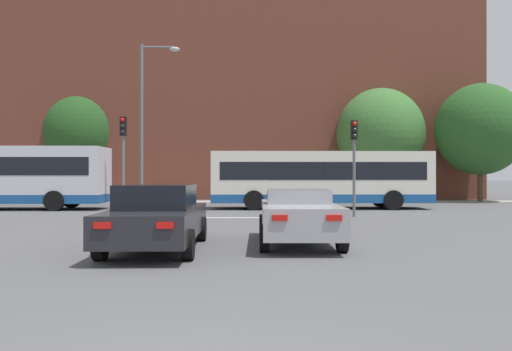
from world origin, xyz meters
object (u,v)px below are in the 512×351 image
object	(u,v)px
car_saloon_left	(158,216)
pedestrian_waiting	(285,185)
street_lamp_junction	(148,111)
pedestrian_walking_east	(340,188)
traffic_light_near_right	(354,152)
car_roadster_right	(298,216)
traffic_light_near_left	(123,149)
bus_crossing_lead	(320,178)

from	to	relation	value
car_saloon_left	pedestrian_waiting	size ratio (longest dim) A/B	2.67
street_lamp_junction	pedestrian_walking_east	bearing A→B (deg)	36.24
traffic_light_near_right	pedestrian_walking_east	size ratio (longest dim) A/B	2.52
car_saloon_left	pedestrian_walking_east	world-z (taller)	pedestrian_walking_east
car_roadster_right	pedestrian_walking_east	size ratio (longest dim) A/B	2.82
car_saloon_left	traffic_light_near_left	size ratio (longest dim) A/B	1.17
car_roadster_right	traffic_light_near_left	size ratio (longest dim) A/B	1.07
bus_crossing_lead	pedestrian_waiting	size ratio (longest dim) A/B	6.11
traffic_light_near_right	street_lamp_junction	world-z (taller)	street_lamp_junction
car_saloon_left	traffic_light_near_left	xyz separation A→B (m)	(-3.15, 9.61, 2.07)
street_lamp_junction	pedestrian_waiting	world-z (taller)	street_lamp_junction
car_roadster_right	bus_crossing_lead	world-z (taller)	bus_crossing_lead
pedestrian_waiting	street_lamp_junction	bearing A→B (deg)	-118.88
car_saloon_left	car_roadster_right	distance (m)	3.48
bus_crossing_lead	pedestrian_walking_east	size ratio (longest dim) A/B	7.07
car_roadster_right	street_lamp_junction	size ratio (longest dim) A/B	0.55
street_lamp_junction	pedestrian_waiting	distance (m)	11.70
car_roadster_right	pedestrian_walking_east	distance (m)	20.84
traffic_light_near_left	pedestrian_walking_east	world-z (taller)	traffic_light_near_left
car_saloon_left	car_roadster_right	bearing A→B (deg)	14.76
bus_crossing_lead	traffic_light_near_right	size ratio (longest dim) A/B	2.80
car_saloon_left	street_lamp_junction	size ratio (longest dim) A/B	0.60
traffic_light_near_right	traffic_light_near_left	xyz separation A→B (m)	(-9.75, 0.36, 0.11)
pedestrian_walking_east	bus_crossing_lead	bearing A→B (deg)	-21.89
street_lamp_junction	traffic_light_near_right	bearing A→B (deg)	-22.13
car_roadster_right	street_lamp_junction	world-z (taller)	street_lamp_junction
car_roadster_right	traffic_light_near_right	distance (m)	9.19
pedestrian_waiting	pedestrian_walking_east	distance (m)	3.58
traffic_light_near_left	pedestrian_waiting	size ratio (longest dim) A/B	2.28
bus_crossing_lead	pedestrian_walking_east	xyz separation A→B (m)	(2.27, 6.65, -0.66)
pedestrian_waiting	traffic_light_near_right	bearing A→B (deg)	-67.29
bus_crossing_lead	pedestrian_waiting	xyz separation A→B (m)	(-1.30, 6.74, -0.49)
bus_crossing_lead	pedestrian_walking_east	distance (m)	7.06
car_roadster_right	street_lamp_junction	distance (m)	14.30
car_roadster_right	traffic_light_near_left	world-z (taller)	traffic_light_near_left
car_saloon_left	pedestrian_waiting	bearing A→B (deg)	77.64
car_roadster_right	pedestrian_walking_east	bearing A→B (deg)	77.97
bus_crossing_lead	traffic_light_near_left	xyz separation A→B (m)	(-9.10, -4.90, 1.25)
car_saloon_left	bus_crossing_lead	distance (m)	15.70
bus_crossing_lead	street_lamp_junction	world-z (taller)	street_lamp_junction
car_saloon_left	traffic_light_near_left	world-z (taller)	traffic_light_near_left
car_roadster_right	traffic_light_near_left	bearing A→B (deg)	128.21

